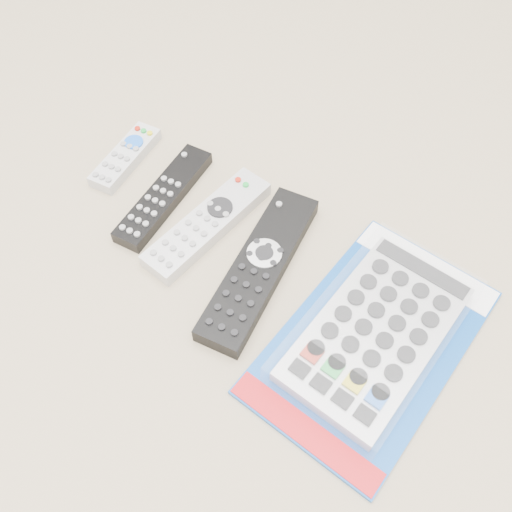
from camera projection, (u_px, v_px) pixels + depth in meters
The scene contains 5 objects.
remote_small_grey at pixel (125, 157), 0.88m from camera, with size 0.06×0.14×0.02m.
remote_slim_black at pixel (164, 196), 0.83m from camera, with size 0.06×0.20×0.02m.
remote_silver_dvd at pixel (207, 224), 0.80m from camera, with size 0.08×0.22×0.02m.
remote_large_black at pixel (259, 267), 0.76m from camera, with size 0.09×0.27×0.03m.
jumbo_remote_packaged at pixel (376, 332), 0.70m from camera, with size 0.23×0.34×0.04m.
Camera 1 is at (0.28, -0.37, 0.65)m, focal length 40.00 mm.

